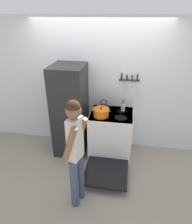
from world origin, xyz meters
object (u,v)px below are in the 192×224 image
at_px(refrigerator, 70,111).
at_px(utensil_jar, 123,107).
at_px(dutch_oven_pot, 101,112).
at_px(tea_kettle, 104,107).
at_px(person, 76,150).
at_px(stove_range, 111,135).

relative_size(refrigerator, utensil_jar, 6.92).
bearing_deg(dutch_oven_pot, tea_kettle, 87.07).
relative_size(dutch_oven_pot, person, 0.20).
height_order(stove_range, dutch_oven_pot, dutch_oven_pot).
height_order(dutch_oven_pot, utensil_jar, utensil_jar).
relative_size(dutch_oven_pot, tea_kettle, 1.51).
distance_m(dutch_oven_pot, tea_kettle, 0.28).
distance_m(refrigerator, person, 1.32).
xyz_separation_m(refrigerator, stove_range, (0.80, -0.04, -0.43)).
bearing_deg(refrigerator, utensil_jar, 8.05).
distance_m(stove_range, tea_kettle, 0.56).
relative_size(tea_kettle, person, 0.13).
height_order(dutch_oven_pot, tea_kettle, tea_kettle).
height_order(refrigerator, person, refrigerator).
bearing_deg(dutch_oven_pot, person, -99.39).
xyz_separation_m(refrigerator, tea_kettle, (0.63, 0.13, 0.08)).
xyz_separation_m(stove_range, tea_kettle, (-0.16, 0.18, 0.51)).
height_order(stove_range, tea_kettle, tea_kettle).
distance_m(refrigerator, stove_range, 0.91).
height_order(tea_kettle, utensil_jar, utensil_jar).
xyz_separation_m(tea_kettle, person, (-0.20, -1.37, -0.01)).
bearing_deg(utensil_jar, refrigerator, -171.95).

